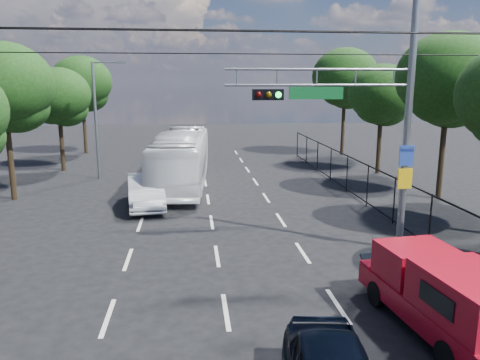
{
  "coord_description": "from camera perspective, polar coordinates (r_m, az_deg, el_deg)",
  "views": [
    {
      "loc": [
        -0.81,
        -7.16,
        5.84
      ],
      "look_at": [
        0.72,
        7.29,
        2.8
      ],
      "focal_mm": 35.0,
      "sensor_mm": 36.0,
      "label": 1
    }
  ],
  "objects": [
    {
      "name": "lane_markings",
      "position": [
        21.96,
        -3.72,
        -3.62
      ],
      "size": [
        6.12,
        38.0,
        0.01
      ],
      "color": "beige",
      "rests_on": "ground"
    },
    {
      "name": "signal_mast",
      "position": [
        16.34,
        16.07,
        9.27
      ],
      "size": [
        6.43,
        0.39,
        9.5
      ],
      "color": "slate",
      "rests_on": "ground"
    },
    {
      "name": "streetlight_left",
      "position": [
        29.74,
        -16.88,
        7.65
      ],
      "size": [
        2.09,
        0.22,
        7.08
      ],
      "color": "slate",
      "rests_on": "ground"
    },
    {
      "name": "utility_wires",
      "position": [
        16.08,
        -3.27,
        16.77
      ],
      "size": [
        22.0,
        5.04,
        0.74
      ],
      "color": "black",
      "rests_on": "ground"
    },
    {
      "name": "fence_right",
      "position": [
        21.62,
        17.02,
        -1.56
      ],
      "size": [
        0.06,
        34.03,
        2.0
      ],
      "color": "black",
      "rests_on": "ground"
    },
    {
      "name": "tree_right_c",
      "position": [
        25.53,
        24.04,
        10.58
      ],
      "size": [
        5.1,
        5.1,
        8.29
      ],
      "color": "black",
      "rests_on": "ground"
    },
    {
      "name": "tree_right_d",
      "position": [
        31.66,
        16.92,
        9.53
      ],
      "size": [
        4.32,
        4.32,
        7.02
      ],
      "color": "black",
      "rests_on": "ground"
    },
    {
      "name": "tree_right_e",
      "position": [
        39.21,
        12.7,
        11.67
      ],
      "size": [
        5.28,
        5.28,
        8.58
      ],
      "color": "black",
      "rests_on": "ground"
    },
    {
      "name": "tree_left_c",
      "position": [
        25.8,
        -26.8,
        9.58
      ],
      "size": [
        4.8,
        4.8,
        7.8
      ],
      "color": "black",
      "rests_on": "ground"
    },
    {
      "name": "tree_left_d",
      "position": [
        33.32,
        -21.23,
        9.1
      ],
      "size": [
        4.2,
        4.2,
        6.83
      ],
      "color": "black",
      "rests_on": "ground"
    },
    {
      "name": "tree_left_e",
      "position": [
        41.13,
        -18.7,
        10.77
      ],
      "size": [
        4.92,
        4.92,
        7.99
      ],
      "color": "black",
      "rests_on": "ground"
    },
    {
      "name": "red_pickup",
      "position": [
        12.23,
        23.58,
        -12.56
      ],
      "size": [
        2.32,
        5.16,
        1.86
      ],
      "color": "black",
      "rests_on": "ground"
    },
    {
      "name": "white_bus",
      "position": [
        26.94,
        -7.16,
        2.57
      ],
      "size": [
        3.42,
        11.32,
        3.11
      ],
      "primitive_type": "imported",
      "rotation": [
        0.0,
        0.0,
        -0.07
      ],
      "color": "white",
      "rests_on": "ground"
    },
    {
      "name": "white_van",
      "position": [
        22.72,
        -11.42,
        -1.34
      ],
      "size": [
        2.22,
        4.8,
        1.53
      ],
      "primitive_type": "imported",
      "rotation": [
        0.0,
        0.0,
        0.13
      ],
      "color": "silver",
      "rests_on": "ground"
    }
  ]
}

